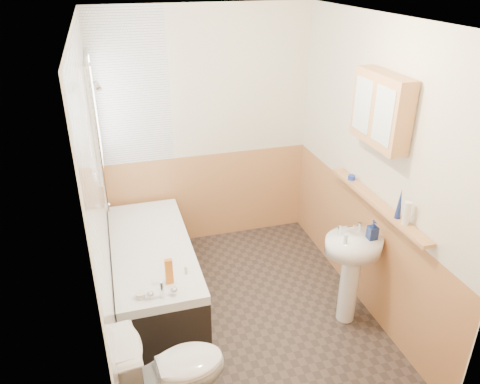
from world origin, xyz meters
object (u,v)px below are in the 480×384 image
at_px(bathtub, 154,270).
at_px(toilet, 172,372).
at_px(medicine_cabinet, 381,110).
at_px(sink, 352,262).
at_px(pine_shelf, 376,202).

distance_m(bathtub, toilet, 1.30).
distance_m(bathtub, medicine_cabinet, 2.42).
xyz_separation_m(sink, pine_shelf, (0.20, 0.07, 0.50)).
distance_m(sink, pine_shelf, 0.54).
xyz_separation_m(bathtub, toilet, (-0.03, -1.30, 0.08)).
height_order(bathtub, toilet, toilet).
relative_size(toilet, sink, 0.80).
bearing_deg(toilet, medicine_cabinet, -75.29).
xyz_separation_m(bathtub, sink, (1.57, -0.78, 0.30)).
relative_size(bathtub, medicine_cabinet, 2.79).
height_order(toilet, medicine_cabinet, medicine_cabinet).
bearing_deg(toilet, pine_shelf, -77.53).
distance_m(sink, medicine_cabinet, 1.27).
bearing_deg(toilet, sink, -77.61).
bearing_deg(medicine_cabinet, bathtub, 159.85).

